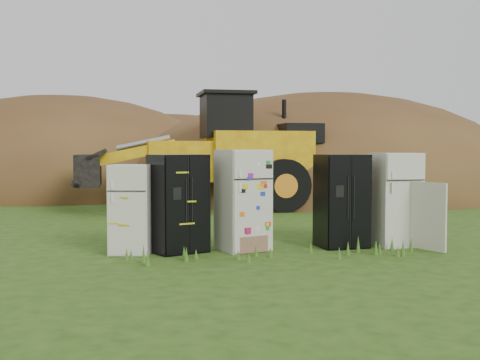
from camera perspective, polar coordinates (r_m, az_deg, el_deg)
The scene contains 10 objects.
ground at distance 10.94m, azimuth 2.62°, elevation -6.58°, with size 120.00×120.00×0.00m, color #294813.
fridge_leftmost at distance 10.56m, azimuth -10.29°, elevation -2.74°, with size 0.68×0.65×1.54m, color silver, non-canonical shape.
fridge_black_side at distance 10.59m, azimuth -5.87°, elevation -2.23°, with size 0.90×0.71×1.71m, color black, non-canonical shape.
fridge_sticker at distance 10.75m, azimuth 0.27°, elevation -1.91°, with size 0.80×0.74×1.80m, color silver, non-canonical shape.
fridge_black_right at distance 11.25m, azimuth 9.61°, elevation -1.96°, with size 0.86×0.71×1.71m, color black, non-canonical shape.
fridge_open_door at distance 11.61m, azimuth 14.50°, elevation -1.79°, with size 0.79×0.73×1.74m, color silver, non-canonical shape.
wheel_loader at distance 17.92m, azimuth -4.13°, elevation 2.77°, with size 7.24×2.93×3.50m, color yellow, non-canonical shape.
dirt_mound_right at distance 23.27m, azimuth 8.34°, elevation -1.52°, with size 15.85×11.63×7.88m, color #4A2C17.
dirt_mound_left at distance 25.44m, azimuth -16.51°, elevation -1.23°, with size 14.72×11.04×7.93m, color #4A2C17.
dirt_mound_back at distance 27.92m, azimuth -7.94°, elevation -0.77°, with size 19.42×12.95×6.81m, color #4A2C17.
Camera 1 is at (-2.54, -10.48, 1.82)m, focal length 45.00 mm.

